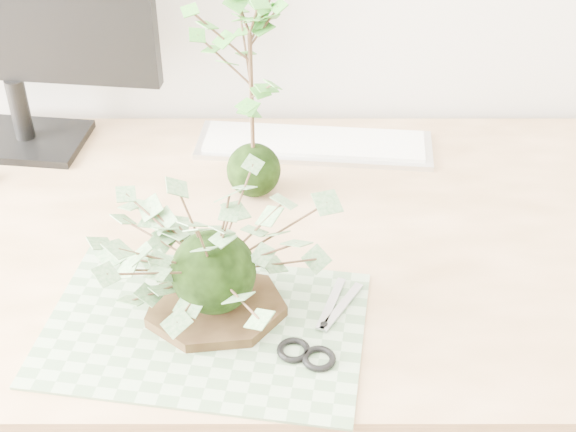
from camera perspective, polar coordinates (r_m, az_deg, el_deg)
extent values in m
cube|color=#D7AC81|center=(1.20, -1.03, -2.11)|extent=(1.60, 0.70, 0.04)
cube|color=#577851|center=(1.04, -5.97, -7.89)|extent=(0.44, 0.33, 0.00)
cylinder|color=black|center=(1.05, -5.14, -6.54)|extent=(0.21, 0.21, 0.01)
sphere|color=black|center=(1.01, -5.32, -3.98)|extent=(0.11, 0.11, 0.11)
sphere|color=black|center=(1.25, -2.45, 3.28)|extent=(0.08, 0.08, 0.08)
cylinder|color=#422D1D|center=(1.19, -2.60, 8.25)|extent=(0.01, 0.01, 0.21)
cube|color=silver|center=(1.39, 1.88, 5.06)|extent=(0.41, 0.16, 0.01)
cube|color=silver|center=(1.38, 1.88, 5.34)|extent=(0.38, 0.13, 0.01)
cube|color=black|center=(1.47, -18.09, 5.14)|extent=(0.22, 0.17, 0.01)
cylinder|color=black|center=(1.44, -18.54, 7.22)|extent=(0.03, 0.03, 0.11)
cube|color=#98989E|center=(1.06, 1.87, -6.24)|extent=(0.04, 0.10, 0.00)
cube|color=#98989E|center=(1.06, 2.68, -6.24)|extent=(0.06, 0.09, 0.00)
torus|color=black|center=(0.99, 1.47, -9.97)|extent=(0.06, 0.06, 0.01)
torus|color=black|center=(0.99, 3.45, -9.96)|extent=(0.06, 0.06, 0.01)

